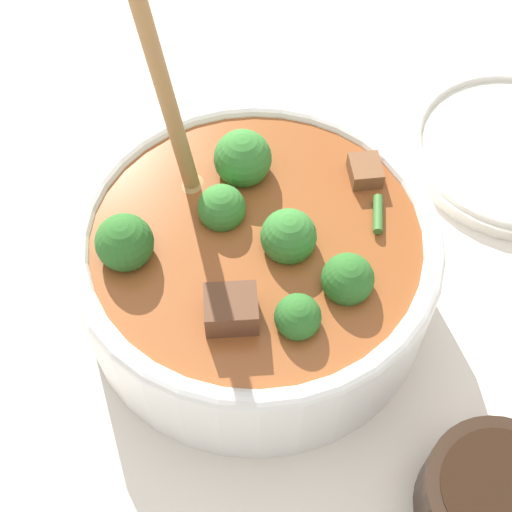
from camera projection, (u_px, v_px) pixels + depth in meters
name	position (u px, v px, depth m)	size (l,w,h in m)	color
ground_plane	(256.00, 296.00, 0.57)	(4.00, 4.00, 0.00)	silver
stew_bowl	(255.00, 259.00, 0.53)	(0.27, 0.27, 0.30)	white
condiment_bowl	(497.00, 499.00, 0.46)	(0.10, 0.10, 0.05)	black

